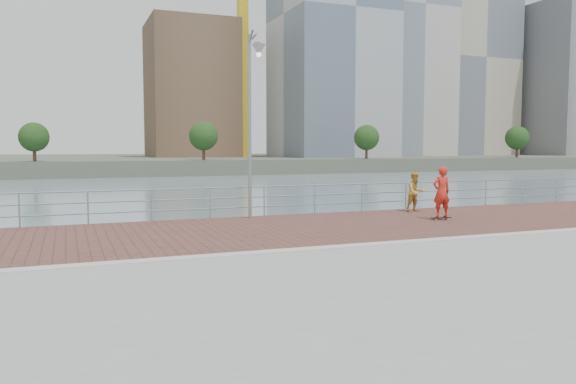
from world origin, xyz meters
name	(u,v)px	position (x,y,z in m)	size (l,w,h in m)	color
water	(317,328)	(0.00, 0.00, -2.00)	(400.00, 400.00, 0.00)	slate
seawall	(442,360)	(0.00, -5.00, -1.00)	(40.00, 24.00, 2.00)	gray
brick_lane	(269,230)	(0.00, 3.60, 0.01)	(40.00, 6.80, 0.02)	brown
curb	(318,249)	(0.00, 0.00, 0.03)	(40.00, 0.40, 0.06)	#B7B5AD
far_shore	(93,162)	(0.00, 122.50, -0.75)	(320.00, 95.00, 2.50)	#4C5142
guardrail	(237,199)	(0.00, 7.00, 0.69)	(39.06, 0.06, 1.13)	#8C9EA8
street_lamp	(253,91)	(0.32, 6.04, 4.47)	(0.46, 1.34, 6.30)	gray
skateboard	(441,218)	(6.39, 3.58, 0.08)	(0.73, 0.26, 0.08)	black
skateboarder	(442,192)	(6.39, 3.58, 0.99)	(0.65, 0.43, 1.78)	red
bystander	(415,192)	(7.02, 6.08, 0.80)	(0.76, 0.59, 1.56)	gold
tower_crane	(230,0)	(27.36, 104.00, 33.50)	(47.00, 2.00, 50.70)	gold
skyline	(255,41)	(33.01, 104.48, 25.35)	(233.00, 41.00, 70.00)	#ADA38E
shoreline_trees	(153,136)	(6.98, 77.00, 4.36)	(144.65, 4.93, 6.58)	#473323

